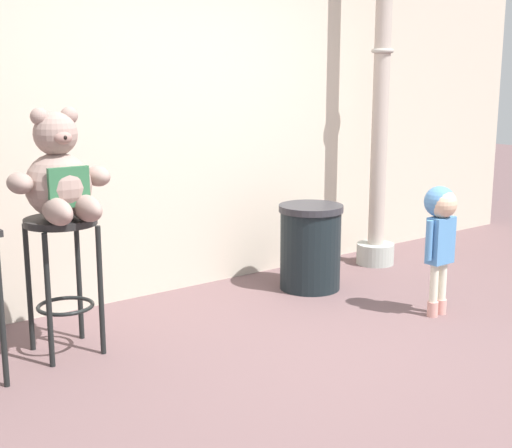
# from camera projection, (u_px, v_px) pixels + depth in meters

# --- Properties ---
(ground_plane) EXTENTS (24.00, 24.00, 0.00)m
(ground_plane) POSITION_uv_depth(u_px,v_px,m) (358.00, 362.00, 4.08)
(ground_plane) COLOR brown
(building_wall) EXTENTS (7.85, 0.30, 3.60)m
(building_wall) POSITION_uv_depth(u_px,v_px,m) (173.00, 51.00, 5.28)
(building_wall) COLOR beige
(building_wall) RESTS_ON ground_plane
(bar_stool_with_teddy) EXTENTS (0.42, 0.42, 0.82)m
(bar_stool_with_teddy) POSITION_uv_depth(u_px,v_px,m) (63.00, 256.00, 4.12)
(bar_stool_with_teddy) COLOR black
(bar_stool_with_teddy) RESTS_ON ground_plane
(teddy_bear) EXTENTS (0.59, 0.53, 0.63)m
(teddy_bear) POSITION_uv_depth(u_px,v_px,m) (60.00, 178.00, 4.00)
(teddy_bear) COLOR gray
(teddy_bear) RESTS_ON bar_stool_with_teddy
(child_walking) EXTENTS (0.28, 0.23, 0.90)m
(child_walking) POSITION_uv_depth(u_px,v_px,m) (440.00, 223.00, 4.76)
(child_walking) COLOR #DC9C91
(child_walking) RESTS_ON ground_plane
(trash_bin) EXTENTS (0.49, 0.49, 0.66)m
(trash_bin) POSITION_uv_depth(u_px,v_px,m) (310.00, 247.00, 5.43)
(trash_bin) COLOR black
(trash_bin) RESTS_ON ground_plane
(lamppost) EXTENTS (0.33, 0.33, 3.16)m
(lamppost) POSITION_uv_depth(u_px,v_px,m) (380.00, 117.00, 5.94)
(lamppost) COLOR #AAB1A8
(lamppost) RESTS_ON ground_plane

